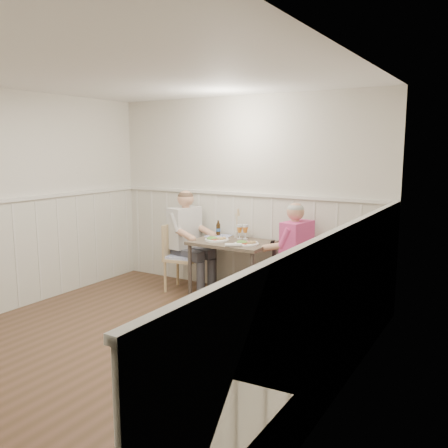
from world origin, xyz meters
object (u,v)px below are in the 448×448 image
Objects in this scene: diner_cream at (187,247)px; beer_bottle at (218,229)px; chair_right at (292,274)px; dining_table at (232,248)px; chair_left at (179,254)px; grass_vase at (236,224)px; man_in_pink at (293,264)px.

diner_cream reaches higher than beer_bottle.
chair_right is 1.59m from diner_cream.
chair_left is at bearing -176.15° from dining_table.
grass_vase is at bearing 164.62° from chair_right.
grass_vase is (-0.91, 0.25, 0.50)m from chair_right.
dining_table is 0.72× the size of diner_cream.
dining_table is 1.24× the size of chair_right.
man_in_pink is at bearing 3.74° from dining_table.
chair_left is (-1.63, -0.04, 0.06)m from chair_right.
man_in_pink is 3.19× the size of grass_vase.
grass_vase is at bearing 15.88° from diner_cream.
beer_bottle is at bearing 171.39° from man_in_pink.
diner_cream reaches higher than grass_vase.
man_in_pink is at bearing -8.61° from beer_bottle.
man_in_pink is at bearing 3.80° from chair_left.
diner_cream reaches higher than chair_left.
diner_cream is at bearing 61.25° from chair_left.
dining_table is at bearing -33.40° from beer_bottle.
dining_table is 2.44× the size of grass_vase.
dining_table is 0.76× the size of man_in_pink.
man_in_pink reaches higher than grass_vase.
diner_cream reaches higher than chair_right.
diner_cream is 3.37× the size of grass_vase.
grass_vase reaches higher than chair_left.
diner_cream is at bearing 177.84° from chair_right.
beer_bottle is (-0.35, 0.23, 0.19)m from dining_table.
chair_left is 0.63m from beer_bottle.
chair_right is at bearing 1.35° from chair_left.
man_in_pink is 0.95× the size of diner_cream.
man_in_pink is 6.28× the size of beer_bottle.
chair_left reaches higher than dining_table.
diner_cream reaches higher than man_in_pink.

